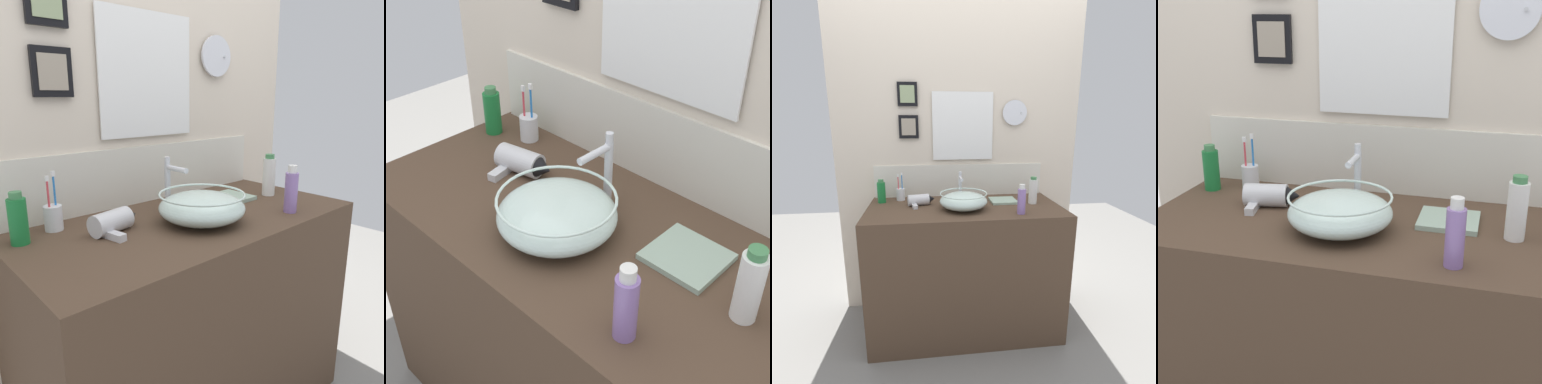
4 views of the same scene
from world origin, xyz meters
TOP-DOWN VIEW (x-y plane):
  - vanity_counter at (0.00, 0.00)m, footprint 1.31×0.63m
  - back_panel at (-0.00, 0.34)m, footprint 1.84×0.09m
  - glass_bowl_sink at (-0.02, -0.07)m, footprint 0.31×0.31m
  - faucet at (-0.02, 0.12)m, footprint 0.02×0.13m
  - hair_drier at (-0.30, 0.06)m, footprint 0.19×0.16m
  - toothbrush_cup at (-0.45, 0.22)m, footprint 0.06×0.06m
  - spray_bottle at (0.33, -0.21)m, footprint 0.05×0.05m
  - lotion_bottle at (0.48, 0.01)m, footprint 0.06×0.06m
  - shampoo_bottle at (-0.57, 0.17)m, footprint 0.06×0.06m
  - hand_towel at (0.29, 0.08)m, footprint 0.18×0.17m

SIDE VIEW (x-z plane):
  - vanity_counter at x=0.00m, z-range 0.00..0.92m
  - hand_towel at x=0.29m, z-range 0.92..0.93m
  - hair_drier at x=-0.30m, z-range 0.92..0.99m
  - toothbrush_cup at x=-0.45m, z-range 0.86..1.07m
  - glass_bowl_sink at x=-0.02m, z-range 0.92..1.03m
  - shampoo_bottle at x=-0.57m, z-range 0.91..1.08m
  - spray_bottle at x=0.33m, z-range 0.91..1.10m
  - lotion_bottle at x=0.48m, z-range 0.91..1.10m
  - faucet at x=-0.02m, z-range 0.93..1.15m
  - back_panel at x=0.00m, z-range 0.00..2.33m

